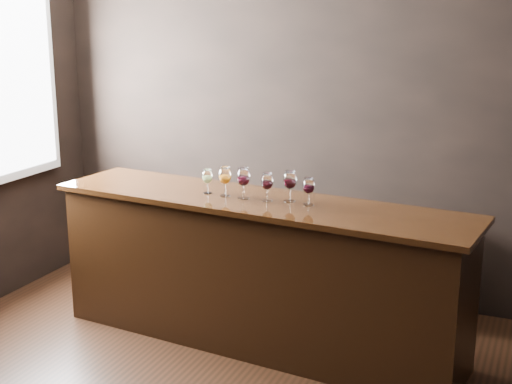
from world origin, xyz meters
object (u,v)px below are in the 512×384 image
at_px(glass_red_b, 267,182).
at_px(back_bar_shelf, 291,250).
at_px(bar_counter, 258,275).
at_px(glass_red_d, 309,186).
at_px(glass_white, 207,177).
at_px(glass_amber, 225,176).
at_px(glass_red_a, 243,177).
at_px(glass_red_c, 290,181).

bearing_deg(glass_red_b, back_bar_shelf, 99.71).
height_order(bar_counter, glass_red_d, glass_red_d).
bearing_deg(back_bar_shelf, glass_red_d, -63.40).
xyz_separation_m(bar_counter, glass_white, (-0.39, 0.02, 0.66)).
distance_m(glass_red_b, glass_red_d, 0.29).
relative_size(bar_counter, glass_amber, 13.92).
height_order(glass_white, glass_red_d, glass_red_d).
relative_size(glass_red_a, glass_red_c, 1.03).
height_order(bar_counter, glass_white, glass_white).
relative_size(back_bar_shelf, glass_white, 12.54).
xyz_separation_m(back_bar_shelf, glass_red_d, (0.44, -0.88, 0.78)).
bearing_deg(glass_red_d, glass_amber, -179.63).
xyz_separation_m(glass_red_b, glass_red_c, (0.14, 0.05, 0.01)).
relative_size(bar_counter, glass_red_a, 13.25).
bearing_deg(glass_red_a, glass_white, 173.06).
height_order(glass_white, glass_amber, glass_amber).
xyz_separation_m(back_bar_shelf, glass_red_a, (-0.02, -0.90, 0.80)).
bearing_deg(glass_red_d, back_bar_shelf, 116.60).
distance_m(bar_counter, glass_white, 0.77).
height_order(glass_red_b, glass_red_c, glass_red_c).
distance_m(back_bar_shelf, glass_red_a, 1.20).
height_order(glass_white, glass_red_b, glass_red_b).
height_order(back_bar_shelf, glass_white, glass_white).
relative_size(glass_amber, glass_red_b, 1.07).
distance_m(bar_counter, glass_red_d, 0.76).
bearing_deg(glass_red_a, glass_amber, 174.71).
distance_m(back_bar_shelf, glass_red_d, 1.25).
bearing_deg(glass_red_d, glass_red_a, -177.84).
xyz_separation_m(bar_counter, glass_red_c, (0.22, 0.04, 0.68)).
relative_size(glass_red_b, glass_red_d, 1.04).
height_order(glass_red_a, glass_red_c, glass_red_a).
distance_m(glass_amber, glass_red_a, 0.15).
distance_m(glass_amber, glass_red_b, 0.32).
bearing_deg(glass_white, back_bar_shelf, 70.28).
relative_size(bar_counter, glass_white, 16.54).
bearing_deg(bar_counter, glass_amber, -173.93).
xyz_separation_m(glass_white, glass_red_a, (0.29, -0.04, 0.03)).
xyz_separation_m(glass_white, glass_amber, (0.15, -0.02, 0.02)).
bearing_deg(back_bar_shelf, glass_white, -109.72).
height_order(back_bar_shelf, glass_red_a, glass_red_a).
height_order(back_bar_shelf, glass_amber, glass_amber).
distance_m(back_bar_shelf, glass_red_b, 1.20).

